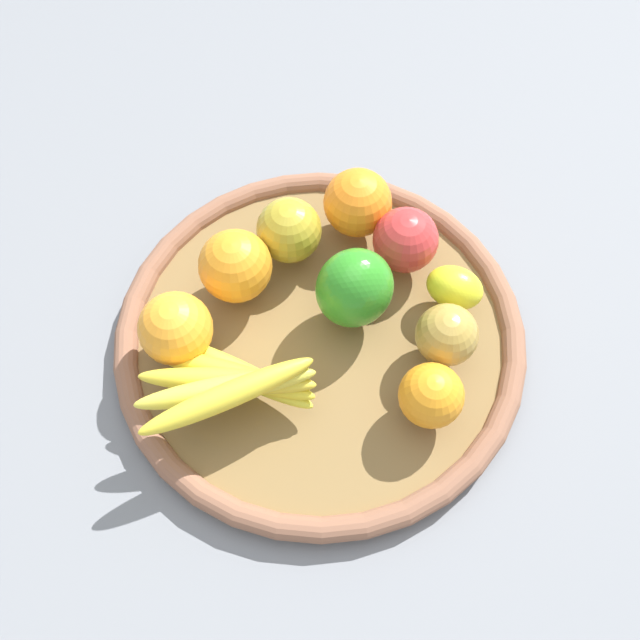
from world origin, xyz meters
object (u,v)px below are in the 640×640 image
object	(u,v)px
apple_1	(289,230)
orange_0	(358,203)
orange_2	(431,396)
apple_0	(447,336)
lemon_0	(455,288)
banana_bunch	(230,382)
orange_3	(176,329)
apple_2	(406,240)
orange_1	(235,266)
bell_pepper	(355,288)

from	to	relation	value
apple_1	orange_0	world-z (taller)	orange_0
orange_2	apple_0	world-z (taller)	same
apple_1	lemon_0	size ratio (longest dim) A/B	1.17
banana_bunch	lemon_0	size ratio (longest dim) A/B	2.88
orange_3	apple_2	xyz separation A→B (m)	(0.16, -0.23, -0.00)
banana_bunch	orange_3	xyz separation A→B (m)	(0.05, 0.07, 0.00)
banana_bunch	orange_3	world-z (taller)	orange_3
orange_0	orange_3	distance (m)	0.26
banana_bunch	apple_2	distance (m)	0.26
apple_0	orange_0	bearing A→B (deg)	38.53
orange_2	orange_0	world-z (taller)	orange_0
orange_0	orange_3	xyz separation A→B (m)	(-0.20, 0.16, -0.00)
orange_1	orange_0	bearing A→B (deg)	-46.34
banana_bunch	apple_2	xyz separation A→B (m)	(0.21, -0.15, 0.00)
apple_0	orange_0	xyz separation A→B (m)	(0.15, 0.12, 0.01)
orange_1	bell_pepper	bearing A→B (deg)	-93.63
orange_3	banana_bunch	bearing A→B (deg)	-123.80
lemon_0	orange_2	bearing A→B (deg)	175.29
apple_0	orange_3	size ratio (longest dim) A/B	0.85
orange_0	banana_bunch	bearing A→B (deg)	159.89
orange_2	apple_0	distance (m)	0.07
lemon_0	bell_pepper	xyz separation A→B (m)	(-0.04, 0.11, 0.03)
orange_2	orange_3	xyz separation A→B (m)	(0.02, 0.28, 0.01)
bell_pepper	apple_2	distance (m)	0.10
orange_0	bell_pepper	size ratio (longest dim) A/B	0.82
orange_0	apple_2	world-z (taller)	orange_0
orange_0	orange_1	distance (m)	0.17
apple_0	bell_pepper	distance (m)	0.11
apple_1	bell_pepper	world-z (taller)	bell_pepper
apple_0	orange_0	size ratio (longest dim) A/B	0.84
apple_2	apple_1	bearing A→B (deg)	95.10
orange_2	orange_3	world-z (taller)	orange_3
orange_2	apple_2	distance (m)	0.19
lemon_0	apple_2	world-z (taller)	apple_2
orange_1	apple_1	bearing A→B (deg)	-37.88
orange_0	apple_0	bearing A→B (deg)	-141.47
orange_2	bell_pepper	size ratio (longest dim) A/B	0.69
lemon_0	bell_pepper	world-z (taller)	bell_pepper
orange_0	bell_pepper	distance (m)	0.12
apple_1	orange_1	world-z (taller)	orange_1
orange_2	orange_3	bearing A→B (deg)	85.34
apple_1	orange_1	size ratio (longest dim) A/B	0.92
apple_1	orange_2	world-z (taller)	apple_1
orange_2	bell_pepper	world-z (taller)	bell_pepper
apple_0	orange_3	bearing A→B (deg)	99.78
apple_1	bell_pepper	distance (m)	0.11
banana_bunch	orange_3	size ratio (longest dim) A/B	2.34
apple_0	banana_bunch	world-z (taller)	banana_bunch
apple_0	banana_bunch	distance (m)	0.24
bell_pepper	orange_1	world-z (taller)	bell_pepper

